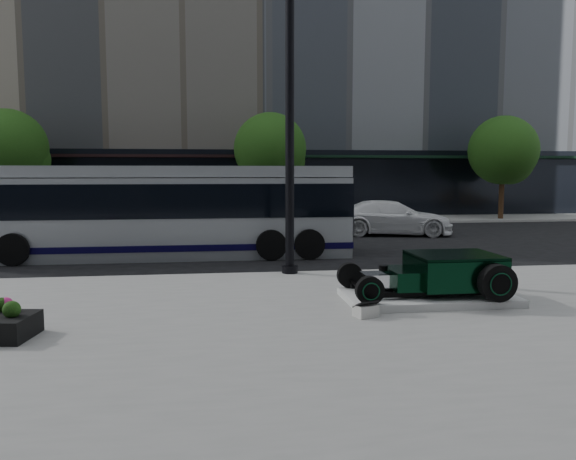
{
  "coord_description": "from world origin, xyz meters",
  "views": [
    {
      "loc": [
        -2.05,
        -16.5,
        2.76
      ],
      "look_at": [
        -0.05,
        -1.76,
        1.2
      ],
      "focal_mm": 35.0,
      "sensor_mm": 36.0,
      "label": 1
    }
  ],
  "objects": [
    {
      "name": "sidewalk_far",
      "position": [
        0.0,
        14.0,
        0.06
      ],
      "size": [
        70.0,
        4.0,
        0.12
      ],
      "primitive_type": "cube",
      "color": "gray",
      "rests_on": "ground"
    },
    {
      "name": "info_plaque",
      "position": [
        0.7,
        -6.77,
        0.24
      ],
      "size": [
        0.48,
        0.42,
        0.31
      ],
      "color": "silver",
      "rests_on": "sidewalk_near"
    },
    {
      "name": "lamppost",
      "position": [
        -0.07,
        -2.2,
        3.64
      ],
      "size": [
        0.42,
        0.42,
        7.61
      ],
      "color": "black",
      "rests_on": "sidewalk_near"
    },
    {
      "name": "hot_rod",
      "position": [
        2.64,
        -5.7,
        0.7
      ],
      "size": [
        3.22,
        2.0,
        0.81
      ],
      "color": "black",
      "rests_on": "display_plinth"
    },
    {
      "name": "display_plinth",
      "position": [
        2.31,
        -5.7,
        0.2
      ],
      "size": [
        3.4,
        1.8,
        0.15
      ],
      "primitive_type": "cube",
      "color": "silver",
      "rests_on": "sidewalk_near"
    },
    {
      "name": "street_trees",
      "position": [
        1.15,
        13.07,
        3.77
      ],
      "size": [
        29.8,
        3.8,
        5.7
      ],
      "color": "black",
      "rests_on": "sidewalk_far"
    },
    {
      "name": "sidewalk_near",
      "position": [
        0.0,
        -10.5,
        0.06
      ],
      "size": [
        70.0,
        17.0,
        0.12
      ],
      "primitive_type": "cube",
      "color": "gray",
      "rests_on": "ground"
    },
    {
      "name": "ground",
      "position": [
        0.0,
        0.0,
        0.0
      ],
      "size": [
        120.0,
        120.0,
        0.0
      ],
      "primitive_type": "plane",
      "color": "black",
      "rests_on": "ground"
    },
    {
      "name": "white_sedan",
      "position": [
        5.67,
        6.92,
        0.75
      ],
      "size": [
        5.46,
        3.1,
        1.49
      ],
      "primitive_type": "imported",
      "rotation": [
        0.0,
        0.0,
        1.37
      ],
      "color": "white",
      "rests_on": "ground"
    },
    {
      "name": "transit_bus",
      "position": [
        -3.63,
        1.97,
        1.49
      ],
      "size": [
        12.12,
        2.88,
        2.92
      ],
      "color": "#A1A6AB",
      "rests_on": "ground"
    }
  ]
}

